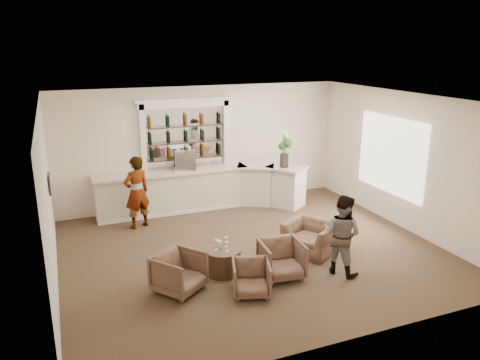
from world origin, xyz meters
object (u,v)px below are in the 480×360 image
at_px(sommelier, 137,192).
at_px(guest, 342,235).
at_px(armchair_left, 179,273).
at_px(espresso_machine, 185,161).
at_px(armchair_center, 251,278).
at_px(flower_vase, 285,147).
at_px(cocktail_table, 223,261).
at_px(armchair_right, 282,259).
at_px(armchair_far, 311,238).
at_px(bar_counter, 203,189).

distance_m(sommelier, guest, 5.09).
height_order(armchair_left, espresso_machine, espresso_machine).
xyz_separation_m(guest, armchair_center, (-1.97, -0.12, -0.49)).
relative_size(sommelier, armchair_center, 2.62).
bearing_deg(flower_vase, armchair_left, -138.43).
distance_m(cocktail_table, armchair_right, 1.16).
relative_size(guest, armchair_far, 1.55).
height_order(armchair_center, armchair_right, armchair_right).
height_order(sommelier, armchair_left, sommelier).
xyz_separation_m(sommelier, flower_vase, (4.00, 0.02, 0.80)).
bearing_deg(sommelier, armchair_far, 119.58).
height_order(cocktail_table, armchair_left, armchair_left).
height_order(bar_counter, guest, guest).
distance_m(sommelier, espresso_machine, 1.70).
bearing_deg(bar_counter, guest, -72.88).
relative_size(armchair_center, armchair_right, 0.86).
distance_m(bar_counter, armchair_left, 4.44).
height_order(bar_counter, armchair_far, bar_counter).
bearing_deg(flower_vase, armchair_right, -117.28).
relative_size(bar_counter, armchair_right, 7.09).
relative_size(sommelier, espresso_machine, 3.28).
bearing_deg(flower_vase, armchair_center, -123.69).
distance_m(armchair_center, armchair_right, 0.90).
bearing_deg(sommelier, espresso_machine, -171.41).
distance_m(armchair_left, flower_vase, 5.33).
relative_size(cocktail_table, armchair_far, 0.69).
xyz_separation_m(armchair_far, espresso_machine, (-1.78, 3.60, 1.04)).
xyz_separation_m(armchair_right, espresso_machine, (-0.69, 4.36, 1.02)).
xyz_separation_m(cocktail_table, armchair_right, (1.00, -0.57, 0.12)).
bearing_deg(armchair_left, guest, -45.83).
xyz_separation_m(sommelier, guest, (3.30, -3.87, -0.10)).
xyz_separation_m(sommelier, espresso_machine, (1.45, 0.76, 0.48)).
relative_size(bar_counter, flower_vase, 5.68).
distance_m(armchair_right, armchair_far, 1.33).
height_order(sommelier, armchair_center, sommelier).
height_order(armchair_center, flower_vase, flower_vase).
height_order(sommelier, flower_vase, flower_vase).
bearing_deg(armchair_far, sommelier, -163.19).
relative_size(armchair_center, flower_vase, 0.69).
distance_m(guest, armchair_right, 1.27).
bearing_deg(armchair_far, armchair_right, -86.73).
bearing_deg(armchair_far, armchair_center, -90.48).
bearing_deg(guest, flower_vase, -39.35).
bearing_deg(flower_vase, espresso_machine, 163.82).
distance_m(cocktail_table, armchair_center, 0.98).
relative_size(bar_counter, armchair_center, 8.29).
bearing_deg(bar_counter, armchair_left, -113.30).
relative_size(armchair_center, armchair_far, 0.66).
bearing_deg(armchair_center, sommelier, 126.24).
height_order(guest, armchair_center, guest).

